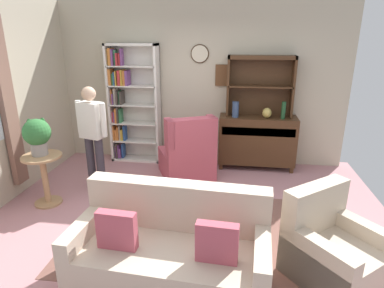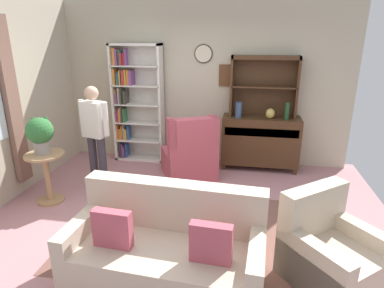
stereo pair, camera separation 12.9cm
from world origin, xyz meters
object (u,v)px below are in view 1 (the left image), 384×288
Objects in this scene: vase_round at (267,113)px; couch_floral at (171,252)px; sideboard at (257,140)px; vase_tall at (235,109)px; potted_plant_large at (37,134)px; sideboard_hutch at (261,78)px; plant_stand at (44,174)px; armchair_floral at (333,251)px; wingback_chair at (188,155)px; book_stack at (194,196)px; coffee_table at (188,206)px; bookshelf at (130,103)px; bottle_wine at (283,110)px; person_reading at (92,132)px.

vase_round is 3.15m from couch_floral.
sideboard is 4.98× the size of vase_tall.
potted_plant_large is (-2.04, 1.26, 0.69)m from couch_floral.
sideboard_hutch reaches higher than plant_stand.
potted_plant_large reaches higher than armchair_floral.
vase_tall is at bearing -154.11° from sideboard_hutch.
vase_tall is at bearing -168.37° from sideboard.
sideboard_hutch is 0.60m from vase_round.
sideboard_hutch is at bearing 90.00° from sideboard.
wingback_chair is 2.14× the size of potted_plant_large.
potted_plant_large is at bearing 170.03° from book_stack.
couch_floral is 2.49m from potted_plant_large.
bookshelf is at bearing 121.63° from coffee_table.
sideboard_hutch is at bearing 69.17° from book_stack.
bottle_wine is 0.58× the size of potted_plant_large.
vase_tall is at bearing -178.51° from vase_round.
sideboard is 1.27m from wingback_chair.
bottle_wine is 3.24m from couch_floral.
armchair_floral reaches higher than book_stack.
bottle_wine reaches higher than vase_round.
sideboard_hutch reaches higher than potted_plant_large.
person_reading is (-2.43, -1.18, 0.40)m from sideboard.
vase_round is 0.11× the size of person_reading.
couch_floral is 8.50× the size of book_stack.
couch_floral is (-0.92, -3.06, -1.25)m from sideboard_hutch.
plant_stand is 2.09m from coffee_table.
sideboard is 2.23m from book_stack.
bottle_wine is 2.41m from book_stack.
vase_round is 0.21× the size of coffee_table.
wingback_chair is (-0.73, -0.51, -0.67)m from vase_tall.
bookshelf is at bearing 123.74° from book_stack.
vase_round is 1.49m from wingback_chair.
wingback_chair is at bearing 129.22° from armchair_floral.
potted_plant_large is (-3.09, -1.63, -0.00)m from vase_round.
vase_tall is (-0.39, -0.08, 0.54)m from sideboard.
vase_tall is at bearing 179.34° from bottle_wine.
bookshelf is 1.91× the size of sideboard_hutch.
armchair_floral is 1.35× the size of coffee_table.
potted_plant_large is (-3.56, 1.01, 0.71)m from armchair_floral.
couch_floral is 1.55m from armchair_floral.
sideboard_hutch is 1.54× the size of plant_stand.
person_reading is (-2.43, -1.29, -0.65)m from sideboard_hutch.
coffee_table is at bearing -58.37° from bookshelf.
armchair_floral reaches higher than coffee_table.
sideboard_hutch is 0.71× the size of person_reading.
bookshelf is 1.35× the size of person_reading.
potted_plant_large reaches higher than bottle_wine.
armchair_floral is (0.60, -2.70, -0.22)m from sideboard.
coffee_table is (1.38, -2.24, -0.73)m from bookshelf.
book_stack is (-0.83, -2.07, -0.07)m from sideboard.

